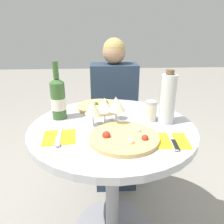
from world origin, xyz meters
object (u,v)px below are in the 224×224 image
Objects in this scene: dining_table at (112,154)px; chair_behind_diner at (113,122)px; pizza_large at (124,137)px; wine_bottle at (58,98)px; seated_diner at (115,120)px; tall_carafe at (168,99)px.

chair_behind_diner is at bearing 85.67° from dining_table.
pizza_large is 0.45m from wine_bottle.
chair_behind_diner is at bearing -90.00° from seated_diner.
wine_bottle is (-0.29, 0.12, 0.30)m from dining_table.
pizza_large is (0.04, -0.17, 0.19)m from dining_table.
chair_behind_diner is 0.16m from seated_diner.
seated_diner reaches higher than chair_behind_diner.
seated_diner is 4.11× the size of tall_carafe.
dining_table is at bearing 84.67° from seated_diner.
chair_behind_diner is (0.06, 0.77, -0.14)m from dining_table.
pizza_large is (-0.01, -0.93, 0.33)m from chair_behind_diner.
dining_table is 2.73× the size of wine_bottle.
tall_carafe is (0.23, -0.75, 0.46)m from chair_behind_diner.
chair_behind_diner is 0.99m from pizza_large.
pizza_large is at bearing 89.10° from chair_behind_diner.
wine_bottle reaches higher than pizza_large.
chair_behind_diner is at bearing 107.34° from tall_carafe.
tall_carafe reaches higher than dining_table.
dining_table is at bearing 85.67° from chair_behind_diner.
wine_bottle is at bearing 61.56° from chair_behind_diner.
seated_diner reaches higher than pizza_large.
dining_table is 0.74× the size of seated_diner.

